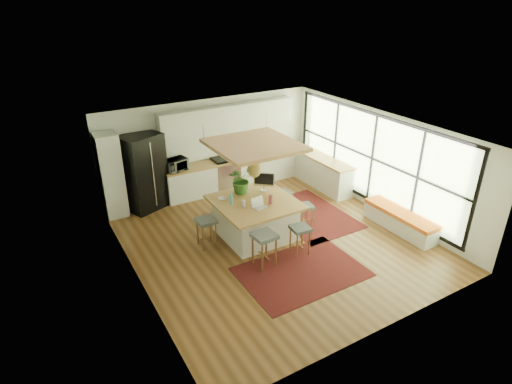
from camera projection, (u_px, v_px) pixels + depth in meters
floor at (274, 239)px, 10.18m from camera, size 7.00×7.00×0.00m
ceiling at (276, 131)px, 9.02m from camera, size 7.00×7.00×0.00m
wall_back at (210, 145)px, 12.33m from camera, size 6.50×0.00×6.50m
wall_front at (390, 266)px, 6.88m from camera, size 6.50×0.00×6.50m
wall_left at (132, 224)px, 8.12m from camera, size 0.00×7.00×7.00m
wall_right at (379, 162)px, 11.09m from camera, size 0.00×7.00×7.00m
window_wall at (378, 160)px, 11.05m from camera, size 0.10×6.20×2.60m
pantry at (111, 176)px, 10.84m from camera, size 0.55×0.60×2.25m
back_counter_base at (233, 173)px, 12.73m from camera, size 4.20×0.60×0.88m
back_counter_top at (232, 159)px, 12.53m from camera, size 4.24×0.64×0.05m
backsplash at (227, 142)px, 12.57m from camera, size 4.20×0.02×0.80m
upper_cabinets at (229, 117)px, 12.10m from camera, size 4.20×0.34×0.70m
range at (225, 173)px, 12.59m from camera, size 0.76×0.62×1.00m
right_counter_base at (320, 171)px, 12.89m from camera, size 0.60×2.50×0.88m
right_counter_top at (321, 157)px, 12.69m from camera, size 0.64×2.54×0.05m
window_bench at (400, 221)px, 10.49m from camera, size 0.52×2.00×0.50m
ceiling_panel at (254, 156)px, 9.48m from camera, size 1.86×1.86×0.80m
rug_near at (301, 272)px, 8.99m from camera, size 2.60×1.80×0.01m
rug_right at (309, 215)px, 11.29m from camera, size 1.80×2.60×0.01m
fridge at (144, 176)px, 11.31m from camera, size 1.26×1.13×2.08m
island at (255, 218)px, 10.16m from camera, size 1.85×1.85×0.93m
stool_near_left at (264, 251)px, 9.06m from camera, size 0.50×0.50×0.79m
stool_near_right at (300, 239)px, 9.50m from camera, size 0.44×0.44×0.68m
stool_right_front at (304, 215)px, 10.54m from camera, size 0.43×0.43×0.63m
stool_right_back at (283, 202)px, 11.19m from camera, size 0.43×0.43×0.65m
stool_left_side at (207, 233)px, 9.77m from camera, size 0.43×0.43×0.71m
laptop at (261, 203)px, 9.59m from camera, size 0.39×0.40×0.25m
monitor at (264, 181)px, 10.38m from camera, size 0.52×0.47×0.48m
microwave at (176, 163)px, 11.61m from camera, size 0.65×0.45×0.40m
island_plant at (241, 182)px, 10.27m from camera, size 0.84×0.88×0.55m
island_bowl at (222, 199)px, 10.02m from camera, size 0.21×0.21×0.05m
island_bottle_0 at (232, 201)px, 9.75m from camera, size 0.07×0.07×0.19m
island_bottle_1 at (243, 204)px, 9.62m from camera, size 0.07×0.07×0.19m
island_bottle_2 at (271, 200)px, 9.80m from camera, size 0.07×0.07×0.19m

